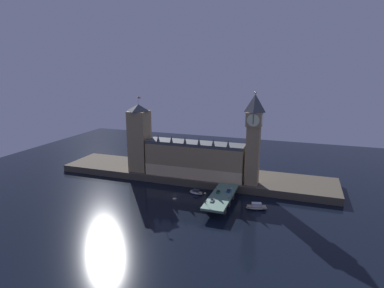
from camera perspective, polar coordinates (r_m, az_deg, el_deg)
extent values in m
plane|color=black|center=(227.44, -3.13, -9.08)|extent=(400.00, 400.00, 0.00)
cube|color=#4C4438|center=(260.63, 0.12, -5.44)|extent=(220.00, 42.00, 5.36)
cube|color=#9E845B|center=(245.38, 0.53, -2.99)|extent=(75.86, 16.86, 24.49)
cube|color=beige|center=(240.05, -0.13, -5.34)|extent=(75.86, 0.20, 8.82)
cube|color=#42474C|center=(241.91, 0.54, 0.06)|extent=(75.86, 15.51, 2.40)
cone|color=#42474C|center=(244.47, -6.03, 1.06)|extent=(2.40, 2.40, 5.39)
cone|color=#42474C|center=(240.14, -3.69, 0.89)|extent=(2.40, 2.40, 5.39)
cone|color=#42474C|center=(236.22, -1.26, 0.70)|extent=(2.40, 2.40, 5.39)
cone|color=#42474C|center=(232.75, 1.24, 0.50)|extent=(2.40, 2.40, 5.39)
cone|color=#42474C|center=(229.73, 3.81, 0.30)|extent=(2.40, 2.40, 5.39)
cone|color=#42474C|center=(227.20, 6.44, 0.10)|extent=(2.40, 2.40, 5.39)
cube|color=#9E845B|center=(230.34, 10.74, -2.03)|extent=(8.95, 8.95, 42.33)
cube|color=#9E845B|center=(224.91, 11.03, 4.36)|extent=(10.56, 10.56, 9.64)
cylinder|color=beige|center=(219.62, 10.82, 4.16)|extent=(8.48, 0.25, 8.48)
cylinder|color=beige|center=(230.20, 11.23, 4.56)|extent=(8.48, 0.25, 8.48)
cylinder|color=beige|center=(224.22, 12.40, 4.27)|extent=(0.25, 8.48, 8.48)
cylinder|color=beige|center=(225.72, 9.67, 4.45)|extent=(0.25, 8.48, 8.48)
cube|color=black|center=(219.34, 10.82, 4.31)|extent=(0.36, 0.10, 6.36)
pyramid|color=#42474C|center=(223.48, 11.16, 7.15)|extent=(10.56, 10.56, 12.40)
sphere|color=gold|center=(222.85, 11.24, 8.94)|extent=(1.60, 1.60, 1.60)
cube|color=#9E845B|center=(260.55, -9.29, 0.52)|extent=(14.59, 14.59, 48.36)
pyramid|color=#42474C|center=(255.95, -9.52, 6.39)|extent=(14.88, 14.88, 5.39)
cylinder|color=#99999E|center=(255.33, -9.57, 7.66)|extent=(0.24, 0.24, 6.00)
cube|color=red|center=(254.61, -9.37, 8.12)|extent=(2.00, 0.08, 1.20)
cube|color=slate|center=(210.80, 5.21, -9.26)|extent=(13.93, 46.00, 1.40)
cube|color=#4C4438|center=(201.91, 4.38, -11.32)|extent=(11.84, 3.20, 5.20)
cube|color=#4C4438|center=(212.09, 5.19, -10.08)|extent=(11.84, 3.20, 5.20)
cube|color=#4C4438|center=(222.40, 5.92, -8.95)|extent=(11.84, 3.20, 5.20)
cube|color=#235633|center=(214.47, 4.67, -8.47)|extent=(1.96, 4.25, 0.79)
cube|color=black|center=(214.24, 4.67, -8.31)|extent=(1.60, 1.91, 0.45)
cylinder|color=black|center=(215.96, 4.52, -8.38)|extent=(0.22, 0.64, 0.64)
cylinder|color=black|center=(215.54, 5.00, -8.43)|extent=(0.22, 0.64, 0.64)
cylinder|color=black|center=(213.59, 4.33, -8.63)|extent=(0.22, 0.64, 0.64)
cylinder|color=black|center=(213.17, 4.82, -8.69)|extent=(0.22, 0.64, 0.64)
cube|color=white|center=(201.21, 3.58, -9.98)|extent=(1.81, 4.34, 0.75)
cube|color=black|center=(200.97, 3.59, -9.82)|extent=(1.49, 1.95, 0.45)
cylinder|color=black|center=(202.70, 3.45, -9.87)|extent=(0.22, 0.64, 0.64)
cylinder|color=black|center=(202.29, 3.93, -9.93)|extent=(0.22, 0.64, 0.64)
cylinder|color=black|center=(200.33, 3.24, -10.16)|extent=(0.22, 0.64, 0.64)
cylinder|color=black|center=(199.91, 3.72, -10.22)|extent=(0.22, 0.64, 0.64)
cube|color=navy|center=(216.67, 6.52, -8.26)|extent=(1.98, 4.30, 0.93)
cube|color=black|center=(216.42, 6.52, -8.09)|extent=(1.62, 1.93, 0.45)
cylinder|color=black|center=(215.40, 6.68, -8.49)|extent=(0.22, 0.64, 0.64)
cylinder|color=black|center=(215.77, 6.19, -8.44)|extent=(0.22, 0.64, 0.64)
cylinder|color=black|center=(217.82, 6.84, -8.24)|extent=(0.22, 0.64, 0.64)
cylinder|color=black|center=(218.19, 6.35, -8.19)|extent=(0.22, 0.64, 0.64)
cylinder|color=black|center=(198.79, 2.43, -10.32)|extent=(0.28, 0.28, 0.79)
cylinder|color=navy|center=(198.50, 2.43, -10.12)|extent=(0.38, 0.38, 0.66)
sphere|color=tan|center=(198.33, 2.43, -10.01)|extent=(0.21, 0.21, 0.21)
cylinder|color=black|center=(205.00, 6.59, -9.63)|extent=(0.28, 0.28, 0.84)
cylinder|color=brown|center=(204.70, 6.59, -9.43)|extent=(0.38, 0.38, 0.70)
sphere|color=tan|center=(204.52, 6.60, -9.31)|extent=(0.23, 0.23, 0.23)
cylinder|color=black|center=(221.15, 4.33, -7.81)|extent=(0.28, 0.28, 0.83)
cylinder|color=navy|center=(220.87, 4.33, -7.63)|extent=(0.38, 0.38, 0.69)
sphere|color=tan|center=(220.71, 4.33, -7.52)|extent=(0.22, 0.22, 0.22)
cylinder|color=#2D3333|center=(198.93, 2.31, -10.34)|extent=(0.56, 0.56, 0.50)
cylinder|color=#2D3333|center=(197.77, 2.32, -9.57)|extent=(0.18, 0.18, 5.34)
sphere|color=#F9E5A3|center=(196.53, 2.33, -8.71)|extent=(0.60, 0.60, 0.60)
sphere|color=#F9E5A3|center=(196.78, 2.20, -8.78)|extent=(0.44, 0.44, 0.44)
sphere|color=#F9E5A3|center=(196.55, 2.45, -8.82)|extent=(0.44, 0.44, 0.44)
cylinder|color=#2D3333|center=(209.11, 6.97, -9.21)|extent=(0.56, 0.56, 0.50)
cylinder|color=#2D3333|center=(208.09, 7.00, -8.53)|extent=(0.18, 0.18, 4.90)
sphere|color=#F9E5A3|center=(206.99, 7.02, -7.76)|extent=(0.60, 0.60, 0.60)
sphere|color=#F9E5A3|center=(207.20, 6.89, -7.83)|extent=(0.44, 0.44, 0.44)
sphere|color=#F9E5A3|center=(207.03, 7.14, -7.86)|extent=(0.44, 0.44, 0.44)
ellipsoid|color=white|center=(229.16, 0.71, -8.66)|extent=(10.61, 5.81, 1.62)
cube|color=tan|center=(228.88, 0.71, -8.49)|extent=(9.27, 4.82, 0.24)
cube|color=#2D333D|center=(228.54, 0.71, -8.28)|extent=(4.91, 3.24, 1.62)
ellipsoid|color=#B2A893|center=(209.80, 11.39, -11.03)|extent=(14.17, 8.00, 2.13)
cube|color=tan|center=(209.41, 11.40, -10.79)|extent=(12.38, 6.67, 0.24)
cube|color=silver|center=(208.93, 11.42, -10.50)|extent=(6.58, 4.38, 2.13)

